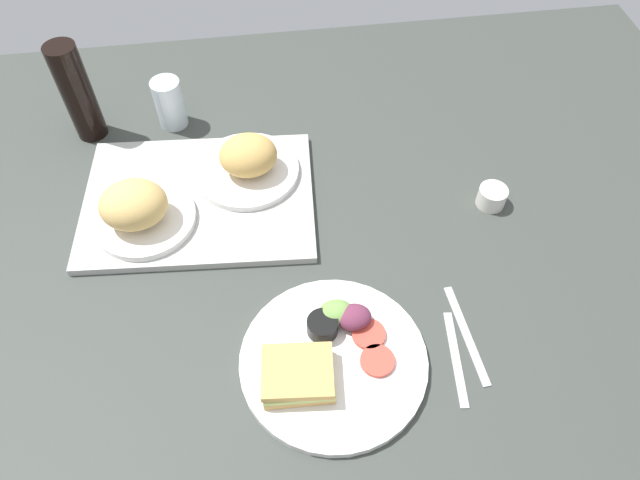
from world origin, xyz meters
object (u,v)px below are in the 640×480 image
object	(u,v)px
soda_bottle	(77,93)
bread_plate_far	(248,162)
serving_tray	(199,199)
knife	(466,334)
drinking_glass	(170,103)
bread_plate_near	(137,209)
espresso_cup	(492,197)
fork	(456,358)
plate_with_salad	(329,357)

from	to	relation	value
soda_bottle	bread_plate_far	bearing A→B (deg)	-29.56
serving_tray	knife	size ratio (longest dim) A/B	2.37
serving_tray	drinking_glass	xyz separation A→B (cm)	(-5.18, 24.30, 4.77)
bread_plate_near	bread_plate_far	size ratio (longest dim) A/B	0.91
drinking_glass	knife	world-z (taller)	drinking_glass
espresso_cup	fork	xyz separation A→B (cm)	(-16.16, -31.67, -1.75)
bread_plate_near	espresso_cup	bearing A→B (deg)	-2.72
drinking_glass	espresso_cup	distance (cm)	70.60
plate_with_salad	drinking_glass	world-z (taller)	drinking_glass
bread_plate_near	knife	world-z (taller)	bread_plate_near
serving_tray	knife	distance (cm)	57.05
espresso_cup	fork	world-z (taller)	espresso_cup
bread_plate_far	drinking_glass	size ratio (longest dim) A/B	1.89
bread_plate_near	plate_with_salad	bearing A→B (deg)	-46.33
serving_tray	bread_plate_far	size ratio (longest dim) A/B	2.14
bread_plate_far	espresso_cup	distance (cm)	48.75
espresso_cup	bread_plate_near	bearing A→B (deg)	177.28
drinking_glass	soda_bottle	world-z (taller)	soda_bottle
soda_bottle	espresso_cup	distance (cm)	86.75
drinking_glass	fork	world-z (taller)	drinking_glass
bread_plate_near	soda_bottle	xyz separation A→B (cm)	(-12.22, 29.00, 5.26)
bread_plate_near	fork	bearing A→B (deg)	-34.03
serving_tray	espresso_cup	size ratio (longest dim) A/B	8.04
bread_plate_near	espresso_cup	xyz separation A→B (cm)	(67.82, -3.22, -3.69)
soda_bottle	fork	size ratio (longest dim) A/B	1.29
serving_tray	espresso_cup	world-z (taller)	espresso_cup
fork	knife	size ratio (longest dim) A/B	0.89
plate_with_salad	knife	distance (cm)	23.74
drinking_glass	bread_plate_far	bearing A→B (deg)	-51.48
serving_tray	soda_bottle	xyz separation A→B (cm)	(-22.86, 23.61, 10.15)
espresso_cup	soda_bottle	bearing A→B (deg)	158.07
fork	plate_with_salad	bearing A→B (deg)	89.83
soda_bottle	bread_plate_near	bearing A→B (deg)	-67.15
bread_plate_far	soda_bottle	xyz separation A→B (cm)	(-33.25, 18.86, 5.93)
bread_plate_far	fork	size ratio (longest dim) A/B	1.24
bread_plate_far	knife	world-z (taller)	bread_plate_far
serving_tray	espresso_cup	xyz separation A→B (cm)	(57.18, -8.61, 1.20)
bread_plate_far	espresso_cup	bearing A→B (deg)	-15.94
soda_bottle	espresso_cup	bearing A→B (deg)	-21.93
knife	serving_tray	bearing A→B (deg)	46.83
bread_plate_far	serving_tray	bearing A→B (deg)	-155.42
plate_with_salad	soda_bottle	size ratio (longest dim) A/B	1.39
serving_tray	knife	world-z (taller)	serving_tray
soda_bottle	knife	distance (cm)	90.41
plate_with_salad	knife	bearing A→B (deg)	3.86
plate_with_salad	espresso_cup	bearing A→B (deg)	38.49
serving_tray	soda_bottle	distance (cm)	34.40
espresso_cup	fork	size ratio (longest dim) A/B	0.33
soda_bottle	fork	bearing A→B (deg)	-45.00
plate_with_salad	bread_plate_near	bearing A→B (deg)	133.67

